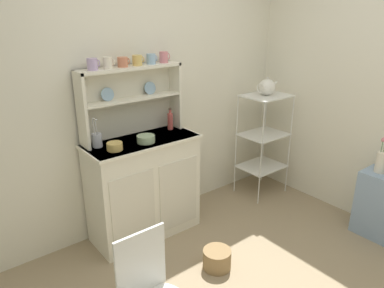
{
  "coord_description": "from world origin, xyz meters",
  "views": [
    {
      "loc": [
        -1.66,
        -1.16,
        1.95
      ],
      "look_at": [
        0.15,
        1.12,
        0.87
      ],
      "focal_mm": 33.94,
      "sensor_mm": 36.0,
      "label": 1
    }
  ],
  "objects": [
    {
      "name": "bowl_mixing_large",
      "position": [
        -0.49,
        1.29,
        0.94
      ],
      "size": [
        0.12,
        0.12,
        0.06
      ],
      "primitive_type": "cylinder",
      "color": "#DBB760",
      "rests_on": "hutch_cabinet"
    },
    {
      "name": "porcelain_teapot",
      "position": [
        1.23,
        1.25,
        1.2
      ],
      "size": [
        0.26,
        0.17,
        0.19
      ],
      "color": "white",
      "rests_on": "bakers_rack"
    },
    {
      "name": "flower_vase",
      "position": [
        1.44,
        0.09,
        0.71
      ],
      "size": [
        0.09,
        0.09,
        0.32
      ],
      "color": "silver",
      "rests_on": "side_shelf_blue"
    },
    {
      "name": "cup_lilac_0",
      "position": [
        -0.52,
        1.49,
        1.56
      ],
      "size": [
        0.09,
        0.08,
        0.09
      ],
      "color": "#B79ECC",
      "rests_on": "hutch_shelf_unit"
    },
    {
      "name": "jam_bottle",
      "position": [
        0.16,
        1.45,
        0.99
      ],
      "size": [
        0.05,
        0.05,
        0.2
      ],
      "color": "#B74C47",
      "rests_on": "hutch_cabinet"
    },
    {
      "name": "cup_rose_5",
      "position": [
        0.13,
        1.49,
        1.56
      ],
      "size": [
        0.09,
        0.07,
        0.09
      ],
      "color": "#D17A84",
      "rests_on": "hutch_shelf_unit"
    },
    {
      "name": "floor_basket",
      "position": [
        -0.02,
        0.59,
        0.08
      ],
      "size": [
        0.23,
        0.23,
        0.16
      ],
      "primitive_type": "cylinder",
      "color": "#93754C",
      "rests_on": "ground"
    },
    {
      "name": "utensil_jar",
      "position": [
        -0.56,
        1.44,
        0.97
      ],
      "size": [
        0.08,
        0.08,
        0.25
      ],
      "color": "#B2B7C6",
      "rests_on": "hutch_cabinet"
    },
    {
      "name": "hutch_cabinet",
      "position": [
        -0.2,
        1.37,
        0.47
      ],
      "size": [
        0.98,
        0.45,
        0.91
      ],
      "color": "silver",
      "rests_on": "ground"
    },
    {
      "name": "bakers_rack",
      "position": [
        1.24,
        1.25,
        0.71
      ],
      "size": [
        0.48,
        0.38,
        1.11
      ],
      "color": "silver",
      "rests_on": "ground"
    },
    {
      "name": "cup_cream_1",
      "position": [
        -0.4,
        1.49,
        1.56
      ],
      "size": [
        0.09,
        0.07,
        0.09
      ],
      "color": "silver",
      "rests_on": "hutch_shelf_unit"
    },
    {
      "name": "cup_gold_3",
      "position": [
        -0.13,
        1.49,
        1.56
      ],
      "size": [
        0.1,
        0.08,
        0.08
      ],
      "color": "#DBB760",
      "rests_on": "hutch_shelf_unit"
    },
    {
      "name": "cup_sky_4",
      "position": [
        -0.0,
        1.49,
        1.56
      ],
      "size": [
        0.09,
        0.08,
        0.08
      ],
      "color": "#8EB2D1",
      "rests_on": "hutch_shelf_unit"
    },
    {
      "name": "cup_terracotta_2",
      "position": [
        -0.27,
        1.49,
        1.55
      ],
      "size": [
        0.1,
        0.08,
        0.08
      ],
      "color": "#C67556",
      "rests_on": "hutch_shelf_unit"
    },
    {
      "name": "hutch_shelf_unit",
      "position": [
        -0.2,
        1.53,
        1.27
      ],
      "size": [
        0.91,
        0.18,
        0.6
      ],
      "color": "silver",
      "rests_on": "hutch_cabinet"
    },
    {
      "name": "bowl_floral_medium",
      "position": [
        -0.2,
        1.29,
        0.94
      ],
      "size": [
        0.15,
        0.15,
        0.06
      ],
      "primitive_type": "cylinder",
      "color": "#9EB78E",
      "rests_on": "hutch_cabinet"
    },
    {
      "name": "wall_back",
      "position": [
        0.0,
        1.62,
        1.25
      ],
      "size": [
        3.84,
        0.05,
        2.5
      ],
      "primitive_type": "cube",
      "color": "silver",
      "rests_on": "ground"
    }
  ]
}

